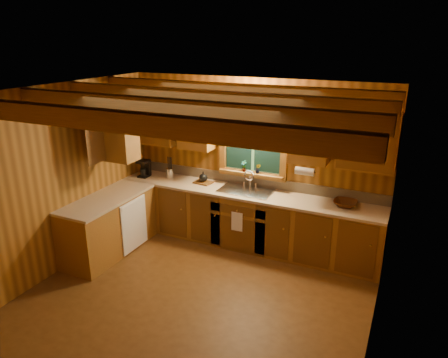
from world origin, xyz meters
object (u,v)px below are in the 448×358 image
coffee_maker (145,168)px  cutting_board (203,182)px  wicker_basket (345,204)px  sink (246,194)px

coffee_maker → cutting_board: bearing=2.2°
coffee_maker → wicker_basket: (3.34, 0.09, -0.10)m
coffee_maker → cutting_board: (1.07, 0.11, -0.13)m
sink → wicker_basket: (1.50, 0.03, 0.08)m
coffee_maker → wicker_basket: 3.34m
sink → cutting_board: bearing=176.6°
sink → coffee_maker: (-1.84, -0.06, 0.19)m
coffee_maker → wicker_basket: bearing=-1.8°
sink → coffee_maker: bearing=-178.1°
sink → wicker_basket: size_ratio=2.47×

